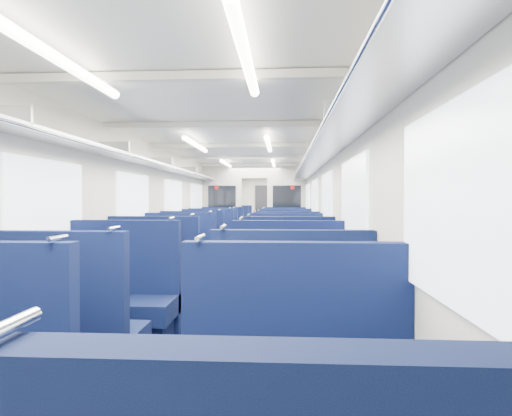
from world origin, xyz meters
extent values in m
cube|color=black|center=(0.00, 0.00, 0.00)|extent=(2.80, 18.00, 0.01)
cube|color=silver|center=(0.00, 0.00, 2.35)|extent=(2.80, 18.00, 0.01)
cube|color=beige|center=(-1.40, 0.00, 1.18)|extent=(0.02, 18.00, 2.35)
cube|color=#111939|center=(-1.39, 0.00, 0.35)|extent=(0.03, 17.90, 0.70)
cube|color=beige|center=(1.40, 0.00, 1.18)|extent=(0.02, 18.00, 2.35)
cube|color=#111939|center=(1.39, 0.00, 0.35)|extent=(0.03, 17.90, 0.70)
cube|color=beige|center=(0.00, 9.00, 1.18)|extent=(2.80, 0.02, 2.35)
cube|color=#B2B5BA|center=(-1.22, 0.00, 1.97)|extent=(0.34, 17.40, 0.04)
cylinder|color=silver|center=(-1.04, 0.00, 1.95)|extent=(0.02, 17.40, 0.02)
cube|color=#B2B5BA|center=(-1.22, -6.00, 2.05)|extent=(0.34, 0.03, 0.14)
cube|color=#B2B5BA|center=(-1.22, -4.00, 2.05)|extent=(0.34, 0.03, 0.14)
cube|color=#B2B5BA|center=(-1.22, -2.00, 2.05)|extent=(0.34, 0.03, 0.14)
cube|color=#B2B5BA|center=(-1.22, 0.00, 2.05)|extent=(0.34, 0.03, 0.14)
cube|color=#B2B5BA|center=(-1.22, 2.00, 2.05)|extent=(0.34, 0.03, 0.14)
cube|color=#B2B5BA|center=(-1.22, 4.00, 2.05)|extent=(0.34, 0.03, 0.14)
cube|color=#B2B5BA|center=(-1.22, 6.00, 2.05)|extent=(0.34, 0.03, 0.14)
cube|color=#B2B5BA|center=(-1.22, 8.00, 2.05)|extent=(0.34, 0.03, 0.14)
cube|color=#B2B5BA|center=(1.22, 0.00, 1.97)|extent=(0.34, 17.40, 0.04)
cylinder|color=silver|center=(1.04, 0.00, 1.95)|extent=(0.02, 17.40, 0.02)
cube|color=#B2B5BA|center=(1.22, -6.00, 2.05)|extent=(0.34, 0.03, 0.14)
cube|color=#B2B5BA|center=(1.22, -4.00, 2.05)|extent=(0.34, 0.03, 0.14)
cube|color=#B2B5BA|center=(1.22, -2.00, 2.05)|extent=(0.34, 0.03, 0.14)
cube|color=#B2B5BA|center=(1.22, 0.00, 2.05)|extent=(0.34, 0.03, 0.14)
cube|color=#B2B5BA|center=(1.22, 2.00, 2.05)|extent=(0.34, 0.03, 0.14)
cube|color=#B2B5BA|center=(1.22, 4.00, 2.05)|extent=(0.34, 0.03, 0.14)
cube|color=#B2B5BA|center=(1.22, 6.00, 2.05)|extent=(0.34, 0.03, 0.14)
cube|color=#B2B5BA|center=(1.22, 8.00, 2.05)|extent=(0.34, 0.03, 0.14)
cube|color=white|center=(-1.38, -5.20, 1.42)|extent=(0.02, 1.30, 0.75)
cube|color=white|center=(-1.38, -2.90, 1.42)|extent=(0.02, 1.30, 0.75)
cube|color=white|center=(-1.38, -0.60, 1.42)|extent=(0.02, 1.30, 0.75)
cube|color=white|center=(-1.38, 1.70, 1.42)|extent=(0.02, 1.30, 0.75)
cube|color=white|center=(-1.38, 4.50, 1.42)|extent=(0.02, 1.30, 0.75)
cube|color=white|center=(-1.38, 6.80, 1.42)|extent=(0.02, 1.30, 0.75)
cube|color=white|center=(1.38, -7.50, 1.42)|extent=(0.02, 1.30, 0.75)
cube|color=white|center=(1.38, -5.20, 1.42)|extent=(0.02, 1.30, 0.75)
cube|color=white|center=(1.38, -2.90, 1.42)|extent=(0.02, 1.30, 0.75)
cube|color=white|center=(1.38, -0.60, 1.42)|extent=(0.02, 1.30, 0.75)
cube|color=white|center=(1.38, 1.70, 1.42)|extent=(0.02, 1.30, 0.75)
cube|color=white|center=(1.38, 4.50, 1.42)|extent=(0.02, 1.30, 0.75)
cube|color=white|center=(1.38, 6.80, 1.42)|extent=(0.02, 1.30, 0.75)
cube|color=beige|center=(0.00, -6.00, 2.31)|extent=(2.70, 0.06, 0.06)
cube|color=beige|center=(0.00, -4.00, 2.31)|extent=(2.70, 0.06, 0.06)
cube|color=beige|center=(0.00, -2.00, 2.31)|extent=(2.70, 0.06, 0.06)
cube|color=beige|center=(0.00, 0.00, 2.31)|extent=(2.70, 0.06, 0.06)
cube|color=beige|center=(0.00, 2.00, 2.31)|extent=(2.70, 0.06, 0.06)
cube|color=beige|center=(0.00, 4.00, 2.31)|extent=(2.70, 0.06, 0.06)
cube|color=beige|center=(0.00, 6.00, 2.31)|extent=(2.70, 0.06, 0.06)
cube|color=beige|center=(0.00, 8.00, 2.31)|extent=(2.70, 0.06, 0.06)
cylinder|color=white|center=(-0.55, -6.50, 2.26)|extent=(0.07, 1.60, 0.07)
cylinder|color=white|center=(-0.55, -2.50, 2.26)|extent=(0.07, 1.60, 0.07)
cylinder|color=white|center=(-0.55, 1.00, 2.26)|extent=(0.07, 1.60, 0.07)
cylinder|color=white|center=(-0.55, 5.50, 2.26)|extent=(0.07, 1.60, 0.07)
cylinder|color=white|center=(0.55, -6.50, 2.26)|extent=(0.07, 1.60, 0.07)
cylinder|color=white|center=(0.55, -2.50, 2.26)|extent=(0.07, 1.60, 0.07)
cylinder|color=white|center=(0.55, 1.00, 2.26)|extent=(0.07, 1.60, 0.07)
cylinder|color=white|center=(0.55, 5.50, 2.26)|extent=(0.07, 1.60, 0.07)
cube|color=black|center=(0.00, 8.94, 1.00)|extent=(0.75, 0.06, 2.00)
cube|color=beige|center=(-0.88, 2.67, 1.18)|extent=(1.05, 0.08, 2.35)
cube|color=black|center=(-0.87, 2.62, 1.40)|extent=(0.76, 0.02, 0.80)
cylinder|color=red|center=(-1.02, 2.62, 1.75)|extent=(0.12, 0.01, 0.12)
cube|color=beige|center=(0.88, 2.67, 1.18)|extent=(1.05, 0.08, 2.35)
cube|color=black|center=(0.87, 2.62, 1.40)|extent=(0.76, 0.02, 0.80)
cylinder|color=red|center=(1.02, 2.62, 1.75)|extent=(0.12, 0.01, 0.12)
cube|color=beige|center=(0.00, 2.67, 2.17)|extent=(0.70, 0.08, 0.35)
cylinder|color=silver|center=(0.35, -8.44, 1.25)|extent=(0.02, 0.17, 0.02)
cylinder|color=silver|center=(-0.35, -6.97, 1.25)|extent=(0.02, 0.17, 0.02)
cube|color=#0E1944|center=(0.83, -6.89, 0.62)|extent=(1.13, 0.11, 1.21)
cylinder|color=silver|center=(0.35, -6.89, 1.25)|extent=(0.02, 0.17, 0.02)
cube|color=#0E1944|center=(-0.83, -6.00, 0.39)|extent=(1.13, 0.59, 0.19)
cube|color=#0E1639|center=(-0.83, -6.00, 0.15)|extent=(1.04, 0.47, 0.29)
cube|color=#0E1944|center=(-0.83, -6.25, 0.62)|extent=(1.13, 0.11, 1.21)
cylinder|color=silver|center=(-0.35, -6.25, 1.25)|extent=(0.02, 0.17, 0.02)
cube|color=#0E1944|center=(0.83, -5.81, 0.39)|extent=(1.13, 0.59, 0.19)
cube|color=#0E1639|center=(0.83, -5.81, 0.15)|extent=(1.04, 0.47, 0.29)
cube|color=#0E1944|center=(0.83, -6.05, 0.62)|extent=(1.13, 0.11, 1.21)
cylinder|color=silver|center=(0.35, -6.05, 1.25)|extent=(0.02, 0.17, 0.02)
cube|color=#0E1944|center=(-0.83, -5.00, 0.39)|extent=(1.13, 0.59, 0.19)
cube|color=#0E1639|center=(-0.83, -5.00, 0.15)|extent=(1.04, 0.47, 0.29)
cube|color=#0E1944|center=(-0.83, -4.76, 0.62)|extent=(1.13, 0.11, 1.21)
cylinder|color=silver|center=(-0.35, -4.76, 1.25)|extent=(0.02, 0.17, 0.02)
cube|color=#0E1944|center=(0.83, -4.99, 0.39)|extent=(1.13, 0.59, 0.19)
cube|color=#0E1639|center=(0.83, -4.99, 0.15)|extent=(1.04, 0.47, 0.29)
cube|color=#0E1944|center=(0.83, -4.74, 0.62)|extent=(1.13, 0.11, 1.21)
cylinder|color=silver|center=(0.35, -4.74, 1.25)|extent=(0.02, 0.17, 0.02)
cube|color=#0E1944|center=(-0.83, -3.52, 0.39)|extent=(1.13, 0.59, 0.19)
cube|color=#0E1639|center=(-0.83, -3.52, 0.15)|extent=(1.04, 0.47, 0.29)
cube|color=#0E1944|center=(-0.83, -3.76, 0.62)|extent=(1.13, 0.11, 1.21)
cylinder|color=silver|center=(-0.35, -3.76, 1.25)|extent=(0.02, 0.17, 0.02)
cube|color=#0E1944|center=(0.83, -3.51, 0.39)|extent=(1.13, 0.59, 0.19)
cube|color=#0E1639|center=(0.83, -3.51, 0.15)|extent=(1.04, 0.47, 0.29)
cube|color=#0E1944|center=(0.83, -3.75, 0.62)|extent=(1.13, 0.11, 1.21)
cylinder|color=silver|center=(0.35, -3.75, 1.25)|extent=(0.02, 0.17, 0.02)
cube|color=#0E1944|center=(-0.83, -2.65, 0.39)|extent=(1.13, 0.59, 0.19)
cube|color=#0E1639|center=(-0.83, -2.65, 0.15)|extent=(1.04, 0.47, 0.29)
cube|color=#0E1944|center=(-0.83, -2.40, 0.62)|extent=(1.13, 0.11, 1.21)
cylinder|color=silver|center=(-0.35, -2.40, 1.25)|extent=(0.02, 0.17, 0.02)
cube|color=#0E1944|center=(0.83, -2.70, 0.39)|extent=(1.13, 0.59, 0.19)
cube|color=#0E1639|center=(0.83, -2.70, 0.15)|extent=(1.04, 0.47, 0.29)
cube|color=#0E1944|center=(0.83, -2.46, 0.62)|extent=(1.13, 0.11, 1.21)
cylinder|color=silver|center=(0.35, -2.46, 1.25)|extent=(0.02, 0.17, 0.02)
cube|color=#0E1944|center=(-0.83, -1.23, 0.39)|extent=(1.13, 0.59, 0.19)
cube|color=#0E1639|center=(-0.83, -1.23, 0.15)|extent=(1.04, 0.47, 0.29)
cube|color=#0E1944|center=(-0.83, -1.47, 0.62)|extent=(1.13, 0.11, 1.21)
cylinder|color=silver|center=(-0.35, -1.47, 1.25)|extent=(0.02, 0.17, 0.02)
cube|color=#0E1944|center=(0.83, -1.35, 0.39)|extent=(1.13, 0.59, 0.19)
cube|color=#0E1639|center=(0.83, -1.35, 0.15)|extent=(1.04, 0.47, 0.29)
cube|color=#0E1944|center=(0.83, -1.59, 0.62)|extent=(1.13, 0.11, 1.21)
cylinder|color=silver|center=(0.35, -1.59, 1.25)|extent=(0.02, 0.17, 0.02)
cube|color=#0E1944|center=(-0.83, -0.19, 0.39)|extent=(1.13, 0.59, 0.19)
cube|color=#0E1639|center=(-0.83, -0.19, 0.15)|extent=(1.04, 0.47, 0.29)
cube|color=#0E1944|center=(-0.83, 0.05, 0.62)|extent=(1.13, 0.11, 1.21)
cylinder|color=silver|center=(-0.35, 0.05, 1.25)|extent=(0.02, 0.17, 0.02)
cube|color=#0E1944|center=(0.83, -0.20, 0.39)|extent=(1.13, 0.59, 0.19)
cube|color=#0E1639|center=(0.83, -0.20, 0.15)|extent=(1.04, 0.47, 0.29)
cube|color=#0E1944|center=(0.83, 0.05, 0.62)|extent=(1.13, 0.11, 1.21)
cylinder|color=silver|center=(0.35, 0.05, 1.25)|extent=(0.02, 0.17, 0.02)
cube|color=#0E1944|center=(-0.83, 1.06, 0.39)|extent=(1.13, 0.59, 0.19)
cube|color=#0E1639|center=(-0.83, 1.06, 0.15)|extent=(1.04, 0.47, 0.29)
cube|color=#0E1944|center=(-0.83, 0.82, 0.62)|extent=(1.13, 0.11, 1.21)
cylinder|color=silver|center=(-0.35, 0.82, 1.25)|extent=(0.02, 0.17, 0.02)
cube|color=#0E1944|center=(0.83, 0.95, 0.39)|extent=(1.13, 0.59, 0.19)
cube|color=#0E1639|center=(0.83, 0.95, 0.15)|extent=(1.04, 0.47, 0.29)
cube|color=#0E1944|center=(0.83, 0.71, 0.62)|extent=(1.13, 0.11, 1.21)
cylinder|color=silver|center=(0.35, 0.71, 1.25)|extent=(0.02, 0.17, 0.02)
cube|color=#0E1944|center=(-0.83, 2.10, 0.39)|extent=(1.13, 0.59, 0.19)
cube|color=#0E1639|center=(-0.83, 2.10, 0.15)|extent=(1.04, 0.47, 0.29)
cube|color=#0E1944|center=(-0.83, 2.34, 0.62)|extent=(1.13, 0.11, 1.21)
cylinder|color=silver|center=(-0.35, 2.34, 1.25)|extent=(0.02, 0.17, 0.02)
cube|color=#0E1944|center=(0.83, 1.97, 0.39)|extent=(1.13, 0.59, 0.19)
cube|color=#0E1639|center=(0.83, 1.97, 0.15)|extent=(1.04, 0.47, 0.29)
cube|color=#0E1944|center=(0.83, 2.21, 0.62)|extent=(1.13, 0.11, 1.21)
cylinder|color=silver|center=(0.35, 2.21, 1.25)|extent=(0.02, 0.17, 0.02)
cube|color=#0E1944|center=(-0.83, 4.16, 0.39)|extent=(1.13, 0.59, 0.19)
cube|color=#0E1639|center=(-0.83, 4.16, 0.15)|extent=(1.04, 0.47, 0.29)
cube|color=#0E1944|center=(-0.83, 3.92, 0.62)|extent=(1.13, 0.11, 1.21)
cylinder|color=silver|center=(-0.35, 3.92, 1.25)|extent=(0.02, 0.17, 0.02)
cube|color=#0E1944|center=(0.83, 4.14, 0.39)|extent=(1.13, 0.59, 0.19)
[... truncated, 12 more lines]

